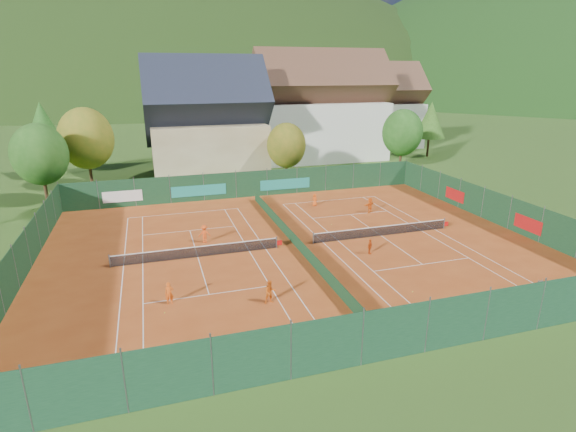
% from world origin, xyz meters
% --- Properties ---
extents(ground, '(600.00, 600.00, 0.00)m').
position_xyz_m(ground, '(0.00, 0.00, -0.02)').
color(ground, '#2B4F18').
rests_on(ground, ground).
extents(clay_pad, '(40.00, 32.00, 0.01)m').
position_xyz_m(clay_pad, '(0.00, 0.00, 0.01)').
color(clay_pad, '#A54318').
rests_on(clay_pad, ground).
extents(court_markings_left, '(11.03, 23.83, 0.00)m').
position_xyz_m(court_markings_left, '(-8.00, 0.00, 0.01)').
color(court_markings_left, white).
rests_on(court_markings_left, ground).
extents(court_markings_right, '(11.03, 23.83, 0.00)m').
position_xyz_m(court_markings_right, '(8.00, 0.00, 0.01)').
color(court_markings_right, white).
rests_on(court_markings_right, ground).
extents(tennis_net_left, '(13.30, 0.10, 1.02)m').
position_xyz_m(tennis_net_left, '(-7.85, 0.00, 0.51)').
color(tennis_net_left, '#59595B').
rests_on(tennis_net_left, ground).
extents(tennis_net_right, '(13.30, 0.10, 1.02)m').
position_xyz_m(tennis_net_right, '(8.15, 0.00, 0.51)').
color(tennis_net_right, '#59595B').
rests_on(tennis_net_right, ground).
extents(court_divider, '(0.03, 28.80, 1.00)m').
position_xyz_m(court_divider, '(0.00, 0.00, 0.50)').
color(court_divider, '#14371D').
rests_on(court_divider, ground).
extents(fence_north, '(40.00, 0.10, 3.00)m').
position_xyz_m(fence_north, '(-0.46, 15.99, 1.47)').
color(fence_north, '#14381F').
rests_on(fence_north, ground).
extents(fence_south, '(40.00, 0.04, 3.00)m').
position_xyz_m(fence_south, '(0.00, -16.00, 1.50)').
color(fence_south, '#153C25').
rests_on(fence_south, ground).
extents(fence_west, '(0.04, 32.00, 3.00)m').
position_xyz_m(fence_west, '(-20.00, 0.00, 1.50)').
color(fence_west, '#14371E').
rests_on(fence_west, ground).
extents(fence_east, '(0.09, 32.00, 3.00)m').
position_xyz_m(fence_east, '(20.00, 0.05, 1.48)').
color(fence_east, '#14391F').
rests_on(fence_east, ground).
extents(chalet, '(16.20, 12.00, 16.00)m').
position_xyz_m(chalet, '(-3.00, 30.00, 6.62)').
color(chalet, beige).
rests_on(chalet, ground).
extents(hotel_block_a, '(21.60, 11.00, 17.25)m').
position_xyz_m(hotel_block_a, '(16.00, 36.00, 7.38)').
color(hotel_block_a, silver).
rests_on(hotel_block_a, ground).
extents(hotel_block_b, '(17.28, 10.00, 15.50)m').
position_xyz_m(hotel_block_b, '(30.00, 44.00, 6.62)').
color(hotel_block_b, silver).
rests_on(hotel_block_b, ground).
extents(tree_west_front, '(5.72, 5.72, 8.69)m').
position_xyz_m(tree_west_front, '(-22.00, 20.00, 5.39)').
color(tree_west_front, '#492F1A').
rests_on(tree_west_front, ground).
extents(tree_west_mid, '(6.44, 6.44, 9.78)m').
position_xyz_m(tree_west_mid, '(-18.00, 26.00, 6.07)').
color(tree_west_mid, '#4A2D1A').
rests_on(tree_west_mid, ground).
extents(tree_west_back, '(5.60, 5.60, 10.00)m').
position_xyz_m(tree_west_back, '(-24.00, 34.00, 6.74)').
color(tree_west_back, '#433018').
rests_on(tree_west_back, ground).
extents(tree_center, '(5.01, 5.01, 7.60)m').
position_xyz_m(tree_center, '(6.00, 22.00, 4.72)').
color(tree_center, '#4A311A').
rests_on(tree_center, ground).
extents(tree_east_front, '(5.72, 5.72, 8.69)m').
position_xyz_m(tree_east_front, '(24.00, 24.00, 5.39)').
color(tree_east_front, '#4C311B').
rests_on(tree_east_front, ground).
extents(tree_east_mid, '(5.04, 5.04, 9.00)m').
position_xyz_m(tree_east_mid, '(34.00, 32.00, 6.06)').
color(tree_east_mid, '#412717').
rests_on(tree_east_mid, ground).
extents(tree_east_back, '(7.15, 7.15, 10.86)m').
position_xyz_m(tree_east_back, '(26.00, 40.00, 6.74)').
color(tree_east_back, '#412C17').
rests_on(tree_east_back, ground).
extents(mountain_backdrop, '(820.00, 530.00, 242.00)m').
position_xyz_m(mountain_backdrop, '(28.54, 233.48, -39.64)').
color(mountain_backdrop, black).
rests_on(mountain_backdrop, ground).
extents(ball_hopper, '(0.34, 0.34, 0.80)m').
position_xyz_m(ball_hopper, '(13.00, -12.43, 0.56)').
color(ball_hopper, slate).
rests_on(ball_hopper, ground).
extents(loose_ball_0, '(0.07, 0.07, 0.07)m').
position_xyz_m(loose_ball_0, '(-10.87, -7.98, 0.03)').
color(loose_ball_0, '#CCD833').
rests_on(loose_ball_0, ground).
extents(loose_ball_1, '(0.07, 0.07, 0.07)m').
position_xyz_m(loose_ball_1, '(4.86, -10.04, 0.03)').
color(loose_ball_1, '#CCD833').
rests_on(loose_ball_1, ground).
extents(loose_ball_2, '(0.07, 0.07, 0.07)m').
position_xyz_m(loose_ball_2, '(4.93, 4.09, 0.03)').
color(loose_ball_2, '#CCD833').
rests_on(loose_ball_2, ground).
extents(player_left_near, '(0.54, 0.36, 1.47)m').
position_xyz_m(player_left_near, '(-10.49, -6.89, 0.74)').
color(player_left_near, '#DF5713').
rests_on(player_left_near, ground).
extents(player_left_mid, '(0.77, 0.61, 1.54)m').
position_xyz_m(player_left_mid, '(-4.47, -8.63, 0.77)').
color(player_left_mid, '#DD5E13').
rests_on(player_left_mid, ground).
extents(player_left_far, '(1.01, 0.58, 1.56)m').
position_xyz_m(player_left_far, '(-7.06, 3.05, 0.78)').
color(player_left_far, '#F54F15').
rests_on(player_left_far, ground).
extents(player_right_near, '(0.76, 0.72, 1.26)m').
position_xyz_m(player_right_near, '(5.12, -3.36, 0.63)').
color(player_right_near, '#D34B12').
rests_on(player_right_near, ground).
extents(player_right_far_a, '(0.77, 0.64, 1.35)m').
position_xyz_m(player_right_far_a, '(5.61, 10.40, 0.68)').
color(player_right_far_a, '#E75614').
rests_on(player_right_far_a, ground).
extents(player_right_far_b, '(1.52, 1.04, 1.57)m').
position_xyz_m(player_right_far_b, '(10.16, 6.50, 0.79)').
color(player_right_far_b, orange).
rests_on(player_right_far_b, ground).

